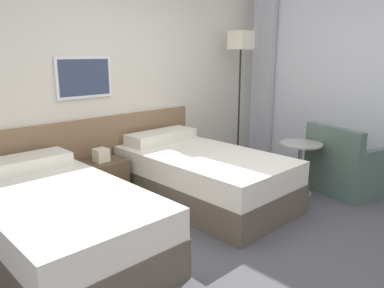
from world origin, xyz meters
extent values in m
plane|color=#47474C|center=(0.00, 0.00, 0.00)|extent=(16.00, 16.00, 0.00)
cube|color=beige|center=(0.00, 2.03, 1.35)|extent=(10.00, 0.06, 2.70)
cube|color=#846647|center=(-0.42, 1.98, 0.45)|extent=(2.90, 0.04, 0.90)
cube|color=white|center=(-0.42, 1.98, 1.35)|extent=(0.64, 0.03, 0.44)
cube|color=#333D56|center=(-0.42, 1.96, 1.35)|extent=(0.58, 0.01, 0.38)
cube|color=#B7BAC1|center=(2.42, 1.65, 1.32)|extent=(0.10, 0.24, 2.64)
cube|color=brown|center=(-1.25, 0.99, 0.16)|extent=(1.08, 1.92, 0.31)
cube|color=silver|center=(-1.25, 0.99, 0.43)|extent=(1.07, 1.90, 0.24)
cube|color=silver|center=(-1.25, 1.72, 0.62)|extent=(0.87, 0.34, 0.13)
cube|color=brown|center=(0.41, 0.99, 0.16)|extent=(1.08, 1.92, 0.31)
cube|color=silver|center=(0.41, 0.99, 0.43)|extent=(1.07, 1.90, 0.24)
cube|color=silver|center=(0.41, 1.72, 0.62)|extent=(0.87, 0.34, 0.13)
cube|color=brown|center=(-0.42, 1.72, 0.24)|extent=(0.45, 0.39, 0.47)
cube|color=beige|center=(-0.42, 1.72, 0.54)|extent=(0.14, 0.14, 0.14)
cylinder|color=black|center=(1.77, 1.63, 0.01)|extent=(0.24, 0.24, 0.02)
cylinder|color=black|center=(1.77, 1.63, 0.83)|extent=(0.02, 0.02, 1.63)
cube|color=beige|center=(1.77, 1.63, 1.77)|extent=(0.27, 0.27, 0.24)
cylinder|color=gray|center=(1.37, 0.39, 0.01)|extent=(0.31, 0.31, 0.01)
cylinder|color=gray|center=(1.37, 0.39, 0.30)|extent=(0.05, 0.05, 0.57)
cylinder|color=gray|center=(1.37, 0.39, 0.60)|extent=(0.48, 0.48, 0.02)
cube|color=#4C6056|center=(1.91, 0.01, 0.20)|extent=(0.96, 0.94, 0.40)
cube|color=#4C6056|center=(1.59, 0.11, 0.60)|extent=(0.30, 0.76, 0.40)
cube|color=#4C6056|center=(1.82, -0.31, 0.49)|extent=(0.66, 0.27, 0.18)
cube|color=#4C6056|center=(2.01, 0.33, 0.49)|extent=(0.66, 0.27, 0.18)
camera|label=1|loc=(-2.39, -1.73, 1.61)|focal=35.00mm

